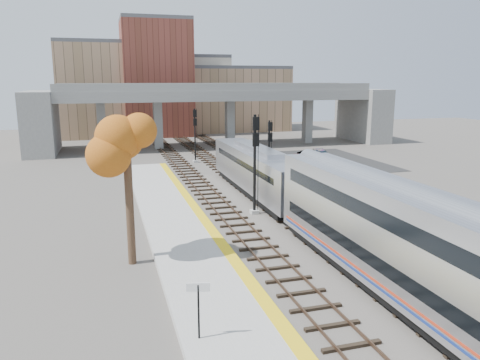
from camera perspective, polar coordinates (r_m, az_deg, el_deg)
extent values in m
plane|color=#47423D|center=(29.23, 8.75, -8.13)|extent=(160.00, 160.00, 0.00)
cube|color=#9E9E99|center=(27.04, -5.49, -9.35)|extent=(4.50, 60.00, 0.35)
cube|color=yellow|center=(27.37, -1.55, -8.63)|extent=(0.70, 60.00, 0.01)
cube|color=black|center=(39.52, -3.18, -2.50)|extent=(2.50, 95.00, 0.14)
cube|color=brown|center=(39.34, -4.20, -2.42)|extent=(0.07, 95.00, 0.14)
cube|color=brown|center=(39.66, -2.17, -2.28)|extent=(0.07, 95.00, 0.14)
cube|color=black|center=(40.65, 2.60, -2.08)|extent=(2.50, 95.00, 0.14)
cube|color=brown|center=(40.40, 1.63, -2.00)|extent=(0.07, 95.00, 0.14)
cube|color=brown|center=(40.85, 3.55, -1.86)|extent=(0.07, 95.00, 0.14)
cube|color=black|center=(42.09, 7.76, -1.69)|extent=(2.50, 95.00, 0.14)
cube|color=brown|center=(41.78, 6.86, -1.61)|extent=(0.07, 95.00, 0.14)
cube|color=brown|center=(42.35, 8.65, -1.47)|extent=(0.07, 95.00, 0.14)
cube|color=slate|center=(71.79, -2.82, 10.31)|extent=(46.00, 10.00, 1.50)
cube|color=slate|center=(67.10, -1.85, 11.26)|extent=(46.00, 0.20, 1.00)
cube|color=slate|center=(76.43, -3.70, 11.35)|extent=(46.00, 0.20, 1.00)
cube|color=slate|center=(70.05, -16.51, 6.30)|extent=(1.20, 1.60, 7.00)
cube|color=slate|center=(70.49, -9.96, 6.65)|extent=(1.20, 1.60, 7.00)
cube|color=slate|center=(72.54, -1.24, 6.98)|extent=(1.20, 1.60, 7.00)
cube|color=slate|center=(76.95, 8.22, 7.15)|extent=(1.20, 1.60, 7.00)
cube|color=slate|center=(70.46, -23.10, 6.47)|extent=(4.00, 12.00, 8.50)
cube|color=slate|center=(81.55, 14.70, 7.69)|extent=(4.00, 12.00, 8.50)
cube|color=tan|center=(89.79, -15.44, 10.43)|extent=(18.00, 14.00, 16.00)
cube|color=#4C4C4F|center=(89.98, -15.75, 15.71)|extent=(18.00, 14.00, 0.60)
cube|color=beige|center=(96.11, -6.97, 10.26)|extent=(16.00, 16.00, 14.00)
cube|color=#4C4C4F|center=(96.15, -7.09, 14.61)|extent=(16.00, 16.00, 0.60)
cube|color=brown|center=(87.30, -10.10, 11.95)|extent=(12.00, 10.00, 20.00)
cube|color=#4C4C4F|center=(87.90, -10.37, 18.67)|extent=(12.00, 10.00, 0.60)
cube|color=tan|center=(96.37, -0.80, 9.75)|extent=(20.00, 14.00, 12.00)
cube|color=#4C4C4F|center=(96.30, -0.81, 13.50)|extent=(20.00, 14.00, 0.60)
cube|color=black|center=(59.59, 9.62, 2.29)|extent=(14.00, 18.00, 0.04)
cube|color=#A8AAB2|center=(41.13, 2.15, 1.34)|extent=(3.00, 19.00, 3.20)
cube|color=black|center=(50.02, -1.31, 3.99)|extent=(2.20, 0.06, 1.10)
cube|color=black|center=(41.02, 2.16, 2.17)|extent=(3.02, 16.15, 0.50)
cube|color=black|center=(41.51, 2.13, -1.16)|extent=(2.70, 17.10, 0.50)
cube|color=#A8AAB2|center=(40.83, 2.17, 3.83)|extent=(1.60, 9.50, 0.40)
cube|color=#A8AAB2|center=(21.50, 21.82, -8.08)|extent=(3.00, 25.00, 4.60)
cube|color=black|center=(21.13, 22.07, -5.02)|extent=(3.02, 23.00, 0.75)
cube|color=black|center=(21.82, 21.63, -10.31)|extent=(3.02, 23.00, 0.65)
cube|color=#AC2D15|center=(22.14, 21.46, -12.34)|extent=(3.03, 24.00, 0.12)
cube|color=navy|center=(22.22, 21.41, -12.81)|extent=(3.03, 24.00, 0.12)
cube|color=black|center=(22.45, 21.30, -14.09)|extent=(2.70, 23.75, 0.40)
cube|color=#9E9E99|center=(35.85, 1.76, -3.90)|extent=(0.60, 0.60, 0.30)
cylinder|color=black|center=(35.02, 1.80, 1.82)|extent=(0.22, 0.22, 7.56)
cube|color=black|center=(34.36, 1.96, 6.88)|extent=(0.49, 0.18, 0.97)
cube|color=black|center=(34.49, 1.95, 4.92)|extent=(0.49, 0.18, 0.97)
cube|color=#9E9E99|center=(44.64, 3.50, -0.69)|extent=(0.60, 0.60, 0.30)
cylinder|color=black|center=(44.07, 3.55, 3.15)|extent=(0.18, 0.18, 6.35)
cube|color=black|center=(43.50, 3.71, 6.52)|extent=(0.41, 0.18, 0.82)
cube|color=black|center=(43.61, 3.69, 5.22)|extent=(0.41, 0.18, 0.82)
cube|color=#9E9E99|center=(58.04, -5.45, 2.28)|extent=(0.60, 0.60, 0.30)
cylinder|color=black|center=(57.58, -5.51, 5.38)|extent=(0.19, 0.19, 6.62)
cube|color=black|center=(57.08, -5.52, 8.08)|extent=(0.43, 0.18, 0.85)
cube|color=black|center=(57.16, -5.50, 7.04)|extent=(0.43, 0.18, 0.85)
cylinder|color=black|center=(18.47, -5.07, -15.71)|extent=(0.08, 0.08, 2.20)
cube|color=white|center=(18.02, -5.13, -12.90)|extent=(0.89, 0.25, 0.35)
cylinder|color=#382619|center=(26.23, -13.29, -3.47)|extent=(0.44, 0.44, 6.29)
ellipsoid|color=#C27219|center=(25.52, -13.68, 4.32)|extent=(3.60, 3.60, 4.49)
imported|color=#99999E|center=(56.53, 7.23, 2.52)|extent=(1.83, 3.91, 1.30)
imported|color=#99999E|center=(60.22, 8.59, 3.02)|extent=(2.57, 3.77, 1.18)
imported|color=#99999E|center=(61.15, 9.98, 3.08)|extent=(2.11, 4.05, 1.12)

